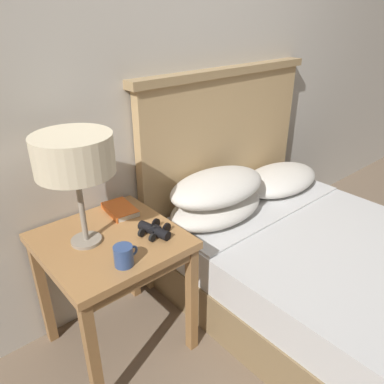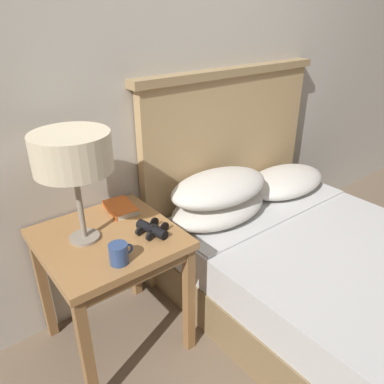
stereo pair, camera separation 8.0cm
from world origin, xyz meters
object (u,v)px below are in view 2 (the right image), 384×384
at_px(nightstand, 110,251).
at_px(coffee_mug, 119,254).
at_px(bed, 325,271).
at_px(book_on_nightstand, 120,208).
at_px(binoculars_pair, 152,229).
at_px(table_lamp, 72,154).

bearing_deg(nightstand, coffee_mug, -103.73).
height_order(bed, book_on_nightstand, bed).
height_order(bed, coffee_mug, bed).
distance_m(bed, binoculars_pair, 0.97).
distance_m(nightstand, table_lamp, 0.49).
distance_m(binoculars_pair, coffee_mug, 0.24).
distance_m(table_lamp, coffee_mug, 0.43).
bearing_deg(coffee_mug, binoculars_pair, 24.52).
bearing_deg(book_on_nightstand, coffee_mug, -118.62).
height_order(bed, table_lamp, bed).
distance_m(nightstand, coffee_mug, 0.25).
height_order(binoculars_pair, coffee_mug, coffee_mug).
distance_m(table_lamp, book_on_nightstand, 0.47).
height_order(nightstand, book_on_nightstand, book_on_nightstand).
xyz_separation_m(bed, book_on_nightstand, (-0.80, 0.69, 0.36)).
bearing_deg(book_on_nightstand, table_lamp, -151.98).
bearing_deg(table_lamp, bed, -28.01).
height_order(table_lamp, binoculars_pair, table_lamp).
relative_size(binoculars_pair, coffee_mug, 1.60).
relative_size(book_on_nightstand, binoculars_pair, 1.22).
relative_size(bed, binoculars_pair, 11.22).
xyz_separation_m(nightstand, binoculars_pair, (0.16, -0.11, 0.11)).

